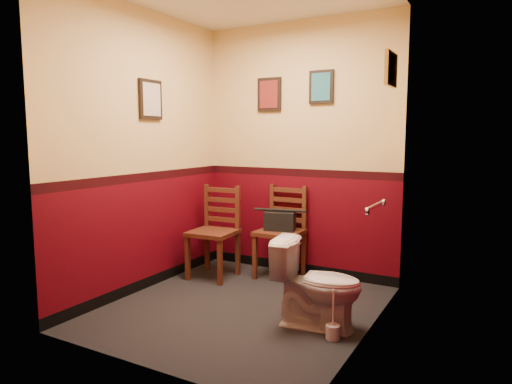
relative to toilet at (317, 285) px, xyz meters
The scene contains 16 objects.
floor 0.80m from the toilet, behind, with size 2.20×2.40×0.00m, color black.
wall_back 1.76m from the toilet, 119.87° to the left, with size 2.20×2.70×0.00m, color #4E040F.
wall_front 1.69m from the toilet, 122.13° to the right, with size 2.20×2.70×0.00m, color #4E040F.
wall_left 2.08m from the toilet, behind, with size 2.40×2.70×0.00m, color #4E040F.
wall_right 1.08m from the toilet, ahead, with size 2.40×2.70×0.00m, color #4E040F.
grab_bar 0.76m from the toilet, 40.97° to the left, with size 0.05×0.56×0.06m.
framed_print_back_a 2.29m from the toilet, 130.95° to the left, with size 0.28×0.04×0.36m.
framed_print_back_b 2.12m from the toilet, 110.87° to the left, with size 0.26×0.04×0.34m.
framed_print_left 2.35m from the toilet, behind, with size 0.04×0.30×0.38m.
framed_print_right 1.86m from the toilet, 61.18° to the left, with size 0.04×0.34×0.28m.
toilet is the anchor object (origin of this frame).
toilet_brush 0.37m from the toilet, 38.82° to the right, with size 0.11×0.11×0.38m.
chair_left 1.60m from the toilet, 154.17° to the left, with size 0.48×0.48×0.97m.
chair_right 1.34m from the toilet, 128.04° to the left, with size 0.45×0.45×0.97m.
handbag 1.32m from the toilet, 129.24° to the left, with size 0.34×0.23×0.23m.
tp_stack 1.31m from the toilet, 126.48° to the left, with size 0.25×0.15×0.33m.
Camera 1 is at (1.98, -3.31, 1.51)m, focal length 32.00 mm.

